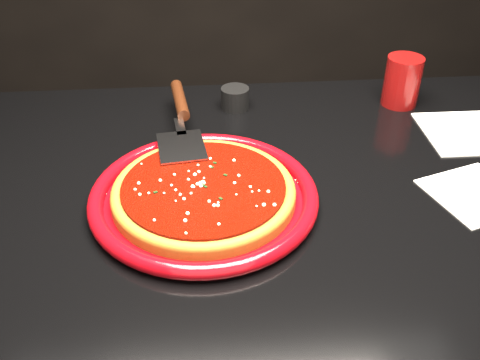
{
  "coord_description": "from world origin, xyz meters",
  "views": [
    {
      "loc": [
        -0.11,
        -0.72,
        1.27
      ],
      "look_at": [
        -0.05,
        -0.01,
        0.77
      ],
      "focal_mm": 40.0,
      "sensor_mm": 36.0,
      "label": 1
    }
  ],
  "objects_px": {
    "table": "(265,331)",
    "cup": "(402,81)",
    "pizza_server": "(182,119)",
    "plate": "(204,196)",
    "ramekin": "(235,98)"
  },
  "relations": [
    {
      "from": "plate",
      "to": "cup",
      "type": "bearing_deg",
      "value": 36.71
    },
    {
      "from": "table",
      "to": "cup",
      "type": "relative_size",
      "value": 11.56
    },
    {
      "from": "plate",
      "to": "pizza_server",
      "type": "bearing_deg",
      "value": 100.01
    },
    {
      "from": "cup",
      "to": "plate",
      "type": "bearing_deg",
      "value": -143.29
    },
    {
      "from": "pizza_server",
      "to": "ramekin",
      "type": "bearing_deg",
      "value": 41.86
    },
    {
      "from": "table",
      "to": "pizza_server",
      "type": "distance_m",
      "value": 0.47
    },
    {
      "from": "ramekin",
      "to": "table",
      "type": "bearing_deg",
      "value": -82.06
    },
    {
      "from": "table",
      "to": "ramekin",
      "type": "xyz_separation_m",
      "value": [
        -0.04,
        0.28,
        0.4
      ]
    },
    {
      "from": "table",
      "to": "plate",
      "type": "bearing_deg",
      "value": -160.95
    },
    {
      "from": "table",
      "to": "cup",
      "type": "height_order",
      "value": "cup"
    },
    {
      "from": "plate",
      "to": "pizza_server",
      "type": "xyz_separation_m",
      "value": [
        -0.04,
        0.2,
        0.03
      ]
    },
    {
      "from": "cup",
      "to": "ramekin",
      "type": "height_order",
      "value": "cup"
    },
    {
      "from": "cup",
      "to": "ramekin",
      "type": "xyz_separation_m",
      "value": [
        -0.35,
        0.01,
        -0.03
      ]
    },
    {
      "from": "pizza_server",
      "to": "ramekin",
      "type": "height_order",
      "value": "pizza_server"
    },
    {
      "from": "cup",
      "to": "ramekin",
      "type": "relative_size",
      "value": 1.77
    }
  ]
}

